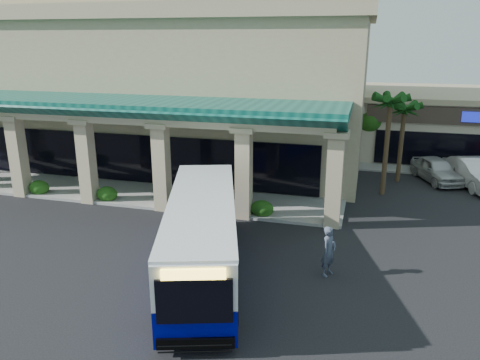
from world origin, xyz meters
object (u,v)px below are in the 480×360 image
(transit_bus, at_px, (202,237))
(pedestrian, at_px, (329,251))
(car_silver, at_px, (436,170))
(car_white, at_px, (475,173))

(transit_bus, bearing_deg, pedestrian, -4.17)
(pedestrian, height_order, car_silver, pedestrian)
(transit_bus, xyz_separation_m, car_silver, (10.40, 15.71, -0.75))
(transit_bus, height_order, pedestrian, transit_bus)
(pedestrian, bearing_deg, car_white, -3.10)
(pedestrian, bearing_deg, car_silver, 4.92)
(car_white, bearing_deg, pedestrian, -136.45)
(transit_bus, height_order, car_silver, transit_bus)
(transit_bus, xyz_separation_m, pedestrian, (4.79, 1.13, -0.52))
(pedestrian, xyz_separation_m, car_white, (7.75, 13.93, -0.14))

